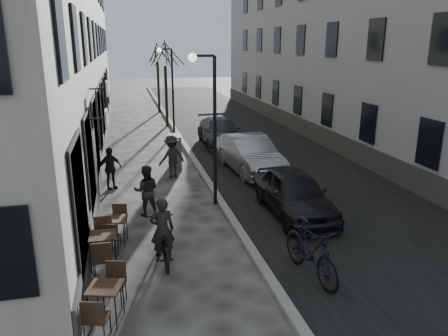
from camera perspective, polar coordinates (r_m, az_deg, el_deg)
name	(u,v)px	position (r m, az deg, el deg)	size (l,w,h in m)	color
ground	(272,300)	(10.02, 6.31, -16.75)	(120.00, 120.00, 0.00)	#322F2D
road	(244,138)	(25.42, 2.68, 3.89)	(7.30, 60.00, 0.00)	black
kerb	(182,141)	(24.69, -5.51, 3.59)	(0.25, 60.00, 0.12)	gray
streetlamp_near	(210,114)	(14.35, -1.89, 7.09)	(0.90, 0.28, 5.09)	black
streetlamp_far	(170,82)	(26.14, -7.13, 11.13)	(0.90, 0.28, 5.09)	black
tree_near	(165,54)	(29.04, -7.75, 14.58)	(2.40, 2.40, 5.70)	black
tree_far	(157,52)	(35.02, -8.74, 14.81)	(2.40, 2.40, 5.70)	black
bistro_set_a	(106,300)	(9.39, -15.16, -16.30)	(0.84, 1.63, 0.93)	black
bistro_set_b	(103,247)	(11.44, -15.53, -9.90)	(0.70, 1.70, 1.01)	black
bistro_set_c	(116,228)	(12.53, -13.97, -7.65)	(0.72, 1.58, 0.91)	black
sign_board	(76,318)	(9.04, -18.76, -18.11)	(0.53, 0.73, 1.16)	black
utility_cabinet	(175,152)	(19.33, -6.40, 2.10)	(0.55, 1.00, 1.49)	#575859
bicycle	(163,242)	(11.40, -8.01, -9.50)	(0.69, 1.98, 1.04)	black
cyclist_rider	(162,230)	(11.26, -8.07, -7.98)	(0.62, 0.41, 1.70)	black
pedestrian_near	(146,191)	(14.20, -10.10, -2.92)	(0.81, 0.63, 1.68)	black
pedestrian_mid	(172,157)	(17.99, -6.83, 1.47)	(1.15, 0.66, 1.78)	black
pedestrian_far	(110,168)	(17.05, -14.67, -0.04)	(0.95, 0.40, 1.62)	black
car_near	(294,193)	(14.26, 9.19, -3.28)	(1.71, 4.26, 1.45)	black
car_mid	(250,154)	(18.74, 3.39, 1.82)	(1.65, 4.72, 1.56)	gray
car_far	(220,132)	(23.70, -0.51, 4.71)	(1.96, 4.81, 1.40)	#31323A
moped	(311,251)	(10.67, 11.31, -10.52)	(0.65, 2.30, 1.38)	black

